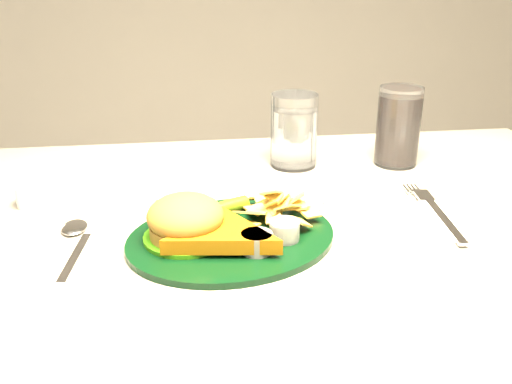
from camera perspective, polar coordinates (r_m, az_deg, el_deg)
dinner_plate at (r=0.72m, az=-2.49°, el=-2.75°), size 0.33×0.30×0.06m
water_glass at (r=0.98m, az=3.81°, el=6.15°), size 0.10×0.10×0.13m
cola_glass at (r=1.01m, az=14.04°, el=6.38°), size 0.09×0.09×0.14m
fork_napkin at (r=0.82m, az=18.12°, el=-2.49°), size 0.15×0.19×0.01m
spoon at (r=0.73m, az=-17.68°, el=-6.05°), size 0.06×0.17×0.01m
ramekin at (r=0.89m, az=-21.41°, el=-0.32°), size 0.06×0.06×0.03m
wrapped_straw at (r=0.86m, az=-3.98°, el=-0.49°), size 0.18×0.08×0.01m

